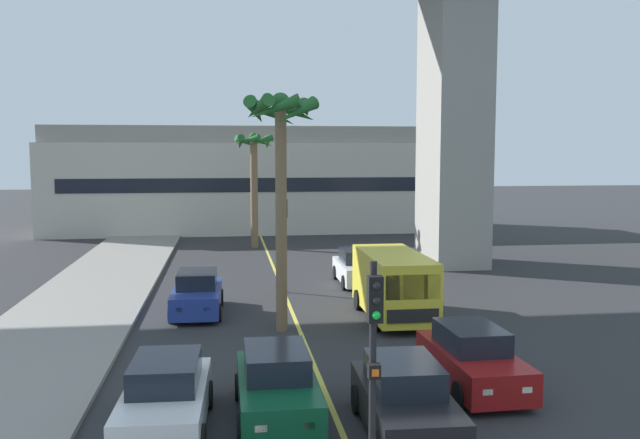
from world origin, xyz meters
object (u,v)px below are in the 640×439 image
car_queue_second (358,268)px  palm_tree_near_median (280,144)px  traffic_light_median_near (374,352)px  traffic_light_median_far (284,229)px  car_queue_third (472,359)px  car_queue_sixth (405,400)px  delivery_van (393,283)px  car_queue_fifth (197,294)px  car_queue_fourth (166,398)px  car_queue_front (277,387)px  palm_tree_mid_median (254,162)px

car_queue_second → palm_tree_near_median: bearing=-118.0°
traffic_light_median_near → traffic_light_median_far: bearing=89.8°
palm_tree_near_median → car_queue_third: bearing=-54.5°
car_queue_sixth → car_queue_second: bearing=82.5°
delivery_van → traffic_light_median_near: size_ratio=1.25×
car_queue_fifth → car_queue_fourth: bearing=-91.2°
traffic_light_median_far → palm_tree_near_median: palm_tree_near_median is taller
traffic_light_median_far → traffic_light_median_near: bearing=-90.2°
car_queue_third → car_queue_front: bearing=-165.3°
car_queue_second → car_queue_fourth: 17.12m
car_queue_third → traffic_light_median_far: size_ratio=0.99×
car_queue_fourth → car_queue_fifth: 10.75m
car_queue_front → palm_tree_mid_median: palm_tree_mid_median is taller
car_queue_sixth → traffic_light_median_near: traffic_light_median_near is taller
car_queue_front → car_queue_third: 5.24m
car_queue_third → car_queue_sixth: same height
palm_tree_near_median → palm_tree_mid_median: size_ratio=1.10×
delivery_van → traffic_light_median_far: 6.31m
car_queue_second → palm_tree_mid_median: size_ratio=0.58×
palm_tree_near_median → car_queue_second: bearing=62.0°
palm_tree_near_median → delivery_van: bearing=15.0°
car_queue_front → delivery_van: bearing=60.6°
palm_tree_mid_median → car_queue_fifth: bearing=-99.4°
car_queue_third → traffic_light_median_near: (-3.78, -5.50, 1.99)m
car_queue_fourth → traffic_light_median_near: 5.64m
car_queue_fifth → traffic_light_median_near: traffic_light_median_near is taller
car_queue_front → car_queue_sixth: (2.62, -1.22, 0.00)m
traffic_light_median_near → palm_tree_near_median: (-0.59, 11.62, 3.50)m
traffic_light_median_far → car_queue_sixth: bearing=-85.1°
car_queue_front → palm_tree_near_median: palm_tree_near_median is taller
car_queue_second → traffic_light_median_near: 19.71m
car_queue_sixth → palm_tree_near_median: size_ratio=0.53×
palm_tree_near_median → traffic_light_median_near: bearing=-87.1°
car_queue_fifth → car_queue_sixth: size_ratio=1.00×
car_queue_fifth → palm_tree_near_median: palm_tree_near_median is taller
car_queue_fifth → palm_tree_mid_median: 18.00m
car_queue_front → car_queue_sixth: size_ratio=0.99×
car_queue_second → palm_tree_near_median: size_ratio=0.52×
palm_tree_near_median → palm_tree_mid_median: palm_tree_near_median is taller
car_queue_sixth → traffic_light_median_far: (-1.28, 14.85, 1.99)m
car_queue_sixth → palm_tree_mid_median: (-1.97, 28.72, 4.59)m
delivery_van → traffic_light_median_near: 13.28m
palm_tree_mid_median → car_queue_front: bearing=-91.4°
car_queue_second → car_queue_third: size_ratio=0.99×
traffic_light_median_near → car_queue_front: bearing=107.2°
car_queue_front → delivery_van: (4.81, 8.55, 0.57)m
car_queue_fifth → traffic_light_median_far: traffic_light_median_far is taller
car_queue_third → car_queue_fourth: (-7.48, -1.74, 0.00)m
traffic_light_median_far → palm_tree_near_median: bearing=-95.9°
car_queue_fifth → traffic_light_median_near: (3.47, -14.51, 1.99)m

